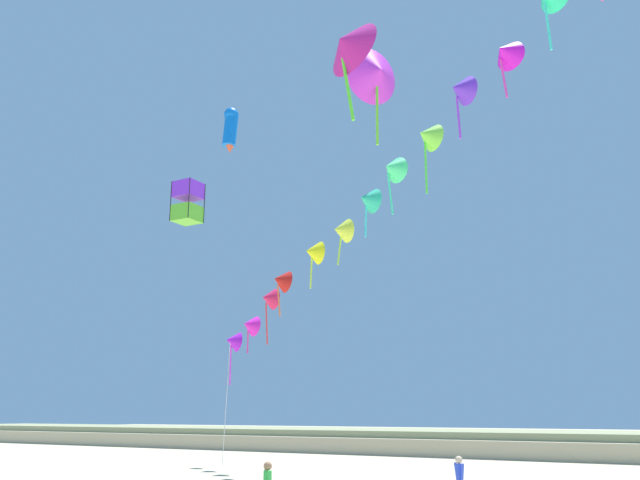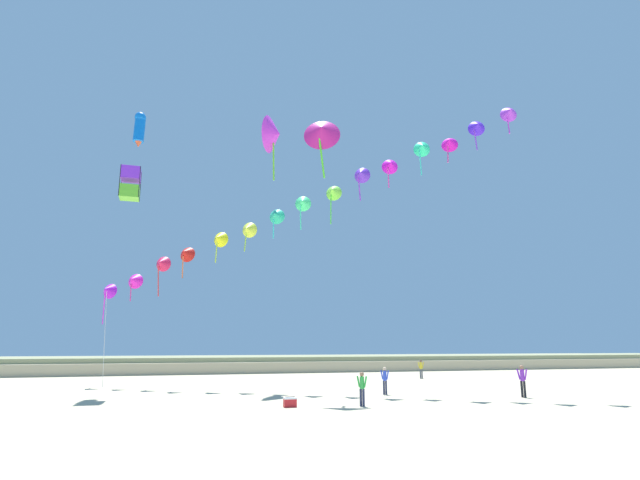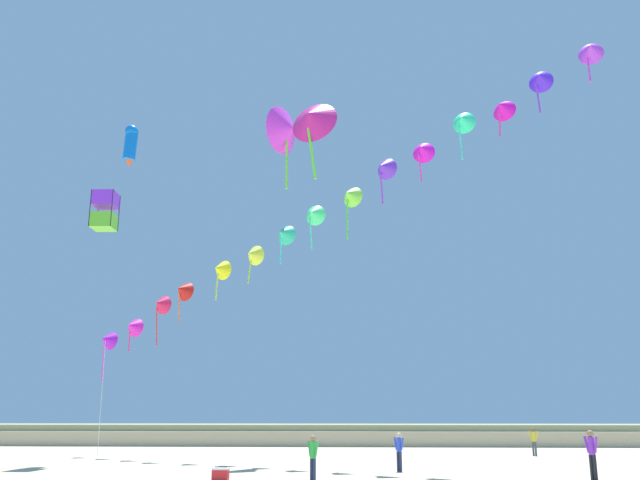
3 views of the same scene
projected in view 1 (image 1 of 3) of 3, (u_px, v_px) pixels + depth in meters
dune_ridge at (529, 443)px, 45.37m from camera, size 120.00×12.11×1.55m
person_far_left at (460, 480)px, 19.05m from camera, size 0.44×0.42×1.53m
kite_banner_string at (392, 170)px, 27.61m from camera, size 27.00×13.16×18.67m
large_kite_low_lead at (188, 202)px, 33.48m from camera, size 1.23×1.23×2.04m
large_kite_mid_trail at (231, 128)px, 37.40m from camera, size 0.89×1.02×2.66m
large_kite_high_solo at (347, 45)px, 24.92m from camera, size 2.65×2.08×4.27m
large_kite_outer_drift at (376, 73)px, 31.71m from camera, size 2.35×2.97×5.07m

